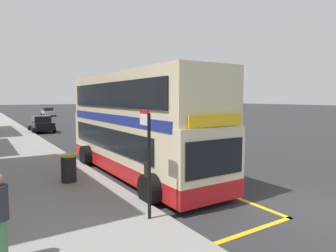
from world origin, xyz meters
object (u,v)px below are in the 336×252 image
pedestrian_waiting_near_sign (0,214)px  parked_car_white_distant (100,121)px  bus_stop_sign (148,156)px  litter_bin (69,168)px  double_decker_bus (137,128)px  parked_car_black_kerbside (41,124)px  parked_car_silver_across (48,112)px  parked_car_grey_behind (119,126)px

pedestrian_waiting_near_sign → parked_car_white_distant: bearing=66.3°
bus_stop_sign → litter_bin: size_ratio=2.72×
bus_stop_sign → pedestrian_waiting_near_sign: 3.59m
double_decker_bus → parked_car_white_distant: (5.53, 20.12, -1.26)m
double_decker_bus → parked_car_white_distant: size_ratio=2.47×
bus_stop_sign → parked_car_white_distant: 26.12m
double_decker_bus → parked_car_black_kerbside: 19.75m
parked_car_black_kerbside → litter_bin: parked_car_black_kerbside is taller
parked_car_white_distant → pedestrian_waiting_near_sign: pedestrian_waiting_near_sign is taller
double_decker_bus → parked_car_silver_across: size_ratio=2.47×
double_decker_bus → parked_car_grey_behind: double_decker_bus is taller
parked_car_black_kerbside → pedestrian_waiting_near_sign: pedestrian_waiting_near_sign is taller
parked_car_black_kerbside → parked_car_silver_across: bearing=-101.2°
parked_car_grey_behind → double_decker_bus: bearing=-111.6°
double_decker_bus → litter_bin: bearing=-177.3°
bus_stop_sign → parked_car_grey_behind: (7.11, 18.39, -1.02)m
double_decker_bus → pedestrian_waiting_near_sign: size_ratio=5.81×
double_decker_bus → parked_car_grey_behind: 14.50m
pedestrian_waiting_near_sign → bus_stop_sign: bearing=6.5°
bus_stop_sign → parked_car_black_kerbside: 24.61m
parked_car_white_distant → pedestrian_waiting_near_sign: bearing=-115.6°
double_decker_bus → litter_bin: size_ratio=9.69×
bus_stop_sign → parked_car_black_kerbside: bearing=86.5°
double_decker_bus → parked_car_grey_behind: size_ratio=2.47×
pedestrian_waiting_near_sign → parked_car_grey_behind: bearing=60.6°
parked_car_grey_behind → parked_car_black_kerbside: size_ratio=1.00×
bus_stop_sign → litter_bin: bearing=100.9°
parked_car_silver_across → pedestrian_waiting_near_sign: (-10.63, -51.58, 0.32)m
pedestrian_waiting_near_sign → litter_bin: pedestrian_waiting_near_sign is taller
litter_bin → parked_car_black_kerbside: bearing=83.1°
parked_car_grey_behind → parked_car_white_distant: bearing=84.2°
parked_car_grey_behind → pedestrian_waiting_near_sign: 21.58m
parked_car_silver_across → pedestrian_waiting_near_sign: size_ratio=2.35×
parked_car_silver_across → litter_bin: 47.17m
parked_car_white_distant → bus_stop_sign: bearing=-108.9°
parked_car_grey_behind → pedestrian_waiting_near_sign: (-10.60, -18.79, 0.32)m
double_decker_bus → bus_stop_sign: 5.28m
pedestrian_waiting_near_sign → litter_bin: size_ratio=1.67×
parked_car_grey_behind → parked_car_black_kerbside: (-5.63, 6.16, 0.00)m
parked_car_white_distant → parked_car_silver_across: (-0.49, 26.22, 0.00)m
pedestrian_waiting_near_sign → litter_bin: 5.74m
pedestrian_waiting_near_sign → litter_bin: bearing=63.1°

